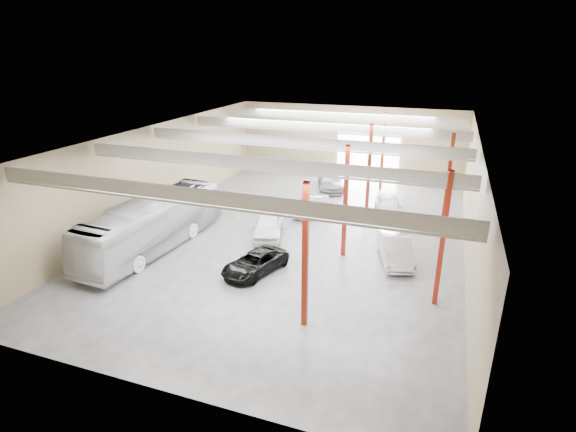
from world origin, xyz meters
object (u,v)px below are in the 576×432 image
Objects in this scene: car_row_a at (268,225)px; car_row_c at (330,181)px; car_row_b at (310,205)px; car_right_far at (389,206)px; black_sedan at (255,263)px; car_right_near at (395,249)px; coach_bus at (154,224)px.

car_row_a is 0.91× the size of car_row_c.
car_row_b is 0.90× the size of car_right_far.
car_row_a reaches higher than black_sedan.
car_right_far is (7.24, 6.83, -0.00)m from car_row_a.
car_right_near is at bearing -33.90° from car_row_b.
car_right_near is at bearing -93.41° from car_right_far.
car_right_near is (8.69, -0.90, -0.01)m from car_row_a.
car_row_a is at bearing 157.58° from car_right_near.
car_right_far reaches higher than car_right_near.
car_right_near is at bearing -23.10° from car_row_a.
car_row_b is at bearing -107.32° from car_row_c.
coach_bus is at bearing -162.79° from car_row_a.
coach_bus is 2.84× the size of car_row_b.
black_sedan is 1.04× the size of car_row_b.
car_row_b is (1.42, 5.20, -0.11)m from car_row_a.
coach_bus is 2.55× the size of car_right_far.
black_sedan is 8.57m from car_right_near.
coach_bus is 7.59m from black_sedan.
black_sedan is 0.93× the size of car_row_a.
car_row_c is (1.20, 12.17, -0.05)m from car_row_a.
car_right_near is at bearing -79.30° from car_row_c.
car_right_near is 7.87m from car_right_far.
car_row_c reaches higher than car_row_b.
black_sedan is at bearing -130.40° from car_right_far.
car_row_a is (-1.28, 5.20, 0.19)m from black_sedan.
car_row_c is at bearing 124.46° from car_right_far.
car_row_a is at bearing 37.59° from coach_bus.
car_row_a is (6.18, 4.23, -0.87)m from coach_bus.
car_row_b is 0.82× the size of car_row_c.
car_right_near is at bearing 47.27° from black_sedan.
car_row_b is 0.88× the size of car_right_near.
car_right_near reaches higher than car_row_b.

